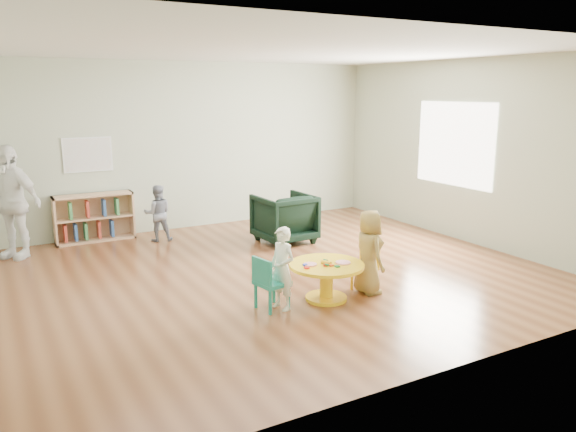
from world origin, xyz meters
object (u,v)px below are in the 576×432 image
(kid_chair_left, at_px, (269,282))
(child_left, at_px, (282,269))
(adult_caretaker, at_px, (11,202))
(activity_table, at_px, (326,275))
(bookshelf, at_px, (93,218))
(armchair, at_px, (284,218))
(child_right, at_px, (369,252))
(toddler, at_px, (158,213))
(kid_chair_right, at_px, (366,267))

(kid_chair_left, xyz_separation_m, child_left, (0.14, -0.05, 0.14))
(adult_caretaker, bearing_deg, activity_table, -5.28)
(bookshelf, distance_m, adult_caretaker, 1.30)
(kid_chair_left, distance_m, adult_caretaker, 4.19)
(armchair, height_order, child_right, child_right)
(child_left, bearing_deg, kid_chair_left, -123.80)
(activity_table, bearing_deg, armchair, 71.97)
(child_left, distance_m, toddler, 3.45)
(kid_chair_left, relative_size, child_left, 0.65)
(kid_chair_right, bearing_deg, bookshelf, 9.22)
(kid_chair_left, height_order, child_left, child_left)
(armchair, bearing_deg, adult_caretaker, -19.45)
(kid_chair_left, distance_m, kid_chair_right, 1.32)
(kid_chair_right, xyz_separation_m, child_right, (-0.07, -0.14, 0.23))
(activity_table, height_order, toddler, toddler)
(armchair, height_order, toddler, toddler)
(adult_caretaker, bearing_deg, child_left, -11.07)
(kid_chair_left, relative_size, child_right, 0.60)
(kid_chair_left, xyz_separation_m, child_right, (1.25, -0.10, 0.18))
(bookshelf, xyz_separation_m, child_right, (2.35, -4.01, 0.13))
(armchair, distance_m, child_right, 2.49)
(armchair, height_order, adult_caretaker, adult_caretaker)
(activity_table, xyz_separation_m, kid_chair_right, (0.62, 0.09, -0.03))
(toddler, bearing_deg, armchair, 162.64)
(child_left, height_order, adult_caretaker, adult_caretaker)
(kid_chair_left, bearing_deg, child_right, 74.37)
(bookshelf, distance_m, child_left, 4.15)
(activity_table, distance_m, kid_chair_right, 0.63)
(bookshelf, bearing_deg, child_right, -59.61)
(child_left, bearing_deg, armchair, 135.89)
(armchair, bearing_deg, kid_chair_right, 83.11)
(child_right, xyz_separation_m, toddler, (-1.47, 3.49, -0.05))
(kid_chair_right, distance_m, toddler, 3.69)
(child_left, height_order, toddler, child_left)
(kid_chair_right, distance_m, child_left, 1.20)
(kid_chair_right, distance_m, armchair, 2.35)
(child_right, bearing_deg, activity_table, 92.00)
(bookshelf, bearing_deg, adult_caretaker, -160.27)
(activity_table, height_order, armchair, armchair)
(toddler, relative_size, adult_caretaker, 0.56)
(kid_chair_left, distance_m, bookshelf, 4.06)
(activity_table, bearing_deg, toddler, 104.99)
(kid_chair_left, bearing_deg, activity_table, 74.74)
(kid_chair_left, relative_size, adult_caretaker, 0.37)
(kid_chair_left, relative_size, toddler, 0.66)
(toddler, bearing_deg, kid_chair_left, 106.89)
(kid_chair_left, height_order, kid_chair_right, kid_chair_left)
(child_right, relative_size, adult_caretaker, 0.62)
(adult_caretaker, bearing_deg, kid_chair_left, -12.29)
(child_right, bearing_deg, kid_chair_left, 92.47)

